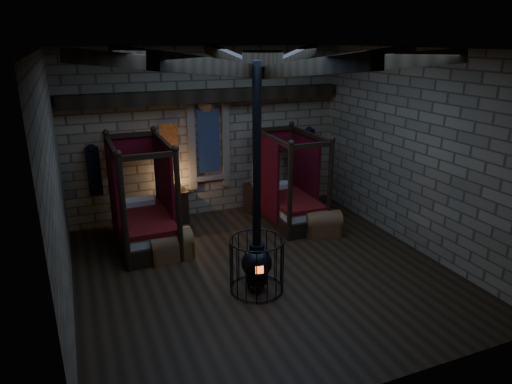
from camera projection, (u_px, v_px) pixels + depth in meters
name	position (u px, v px, depth m)	size (l,w,h in m)	color
room	(261.00, 76.00, 7.93)	(7.02, 7.02, 4.29)	black
bed_left	(144.00, 219.00, 10.05)	(1.21, 2.25, 2.34)	black
bed_right	(288.00, 200.00, 11.36)	(1.13, 2.13, 2.22)	black
trunk_left	(170.00, 246.00, 9.46)	(0.93, 0.64, 0.64)	brown
trunk_right	(323.00, 224.00, 10.60)	(0.91, 0.68, 0.60)	brown
nightstand_left	(178.00, 206.00, 11.32)	(0.51, 0.49, 1.00)	black
nightstand_right	(255.00, 198.00, 11.95)	(0.56, 0.54, 0.84)	black
stove	(257.00, 259.00, 8.16)	(0.99, 0.99, 4.05)	black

